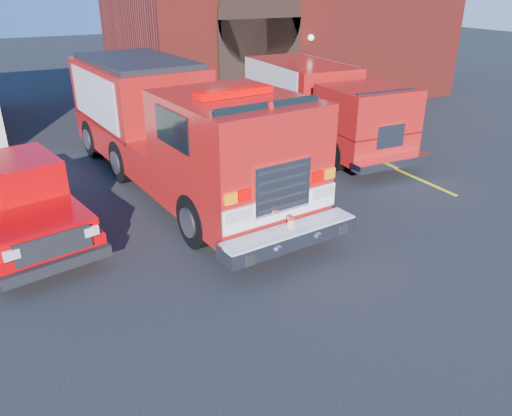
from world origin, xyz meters
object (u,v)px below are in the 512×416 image
fire_station (275,4)px  fire_engine (175,127)px  secondary_truck (317,102)px  pickup_truck (11,198)px

fire_station → fire_engine: fire_station is taller
fire_station → secondary_truck: bearing=-110.0°
fire_station → secondary_truck: fire_station is taller
fire_engine → secondary_truck: fire_engine is taller
fire_engine → fire_station: bearing=48.9°
fire_engine → secondary_truck: 6.01m
fire_engine → pickup_truck: size_ratio=1.80×
pickup_truck → secondary_truck: size_ratio=0.73×
fire_station → secondary_truck: (-3.10, -8.54, -2.81)m
fire_engine → pickup_truck: 4.52m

